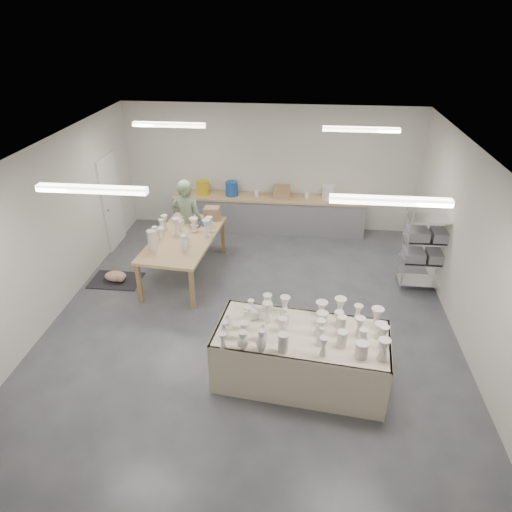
# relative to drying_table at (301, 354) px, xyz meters

# --- Properties ---
(room) EXTENTS (8.00, 8.02, 3.00)m
(room) POSITION_rel_drying_table_xyz_m (-1.00, 1.49, 1.59)
(room) COLOR #424449
(room) RESTS_ON ground
(back_counter) EXTENTS (4.60, 0.60, 1.24)m
(back_counter) POSITION_rel_drying_table_xyz_m (-0.90, 5.09, 0.02)
(back_counter) COLOR tan
(back_counter) RESTS_ON ground
(wire_shelf) EXTENTS (0.88, 0.48, 1.80)m
(wire_shelf) POSITION_rel_drying_table_xyz_m (2.31, 2.81, 0.45)
(wire_shelf) COLOR silver
(wire_shelf) RESTS_ON ground
(drying_table) EXTENTS (2.57, 1.42, 1.22)m
(drying_table) POSITION_rel_drying_table_xyz_m (0.00, 0.00, 0.00)
(drying_table) COLOR olive
(drying_table) RESTS_ON ground
(work_table) EXTENTS (1.37, 2.43, 1.25)m
(work_table) POSITION_rel_drying_table_xyz_m (-2.40, 2.86, 0.42)
(work_table) COLOR tan
(work_table) RESTS_ON ground
(rug) EXTENTS (1.00, 0.70, 0.02)m
(rug) POSITION_rel_drying_table_xyz_m (-3.79, 2.40, -0.46)
(rug) COLOR black
(rug) RESTS_ON ground
(cat) EXTENTS (0.48, 0.37, 0.19)m
(cat) POSITION_rel_drying_table_xyz_m (-3.77, 2.39, -0.35)
(cat) COLOR white
(cat) RESTS_ON rug
(potter) EXTENTS (0.70, 0.49, 1.82)m
(potter) POSITION_rel_drying_table_xyz_m (-2.52, 3.53, 0.44)
(potter) COLOR gray
(potter) RESTS_ON ground
(red_stool) EXTENTS (0.40, 0.40, 0.30)m
(red_stool) POSITION_rel_drying_table_xyz_m (-2.52, 3.80, -0.20)
(red_stool) COLOR #A9181B
(red_stool) RESTS_ON ground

